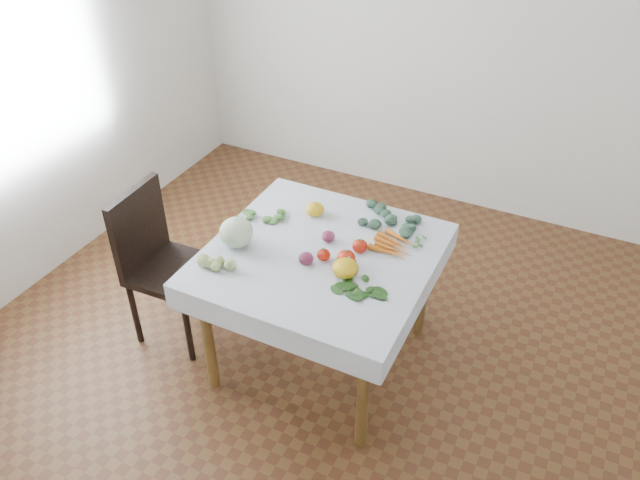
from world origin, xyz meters
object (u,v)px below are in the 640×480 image
Objects in this scene: table at (321,268)px; chair at (159,256)px; heirloom_back at (315,209)px; carrot_bunch at (395,246)px; cabbage at (236,232)px.

table is 0.96m from chair.
chair is at bearing -169.49° from table.
heirloom_back is 0.52m from carrot_bunch.
cabbage is (0.52, 0.04, 0.29)m from chair.
table is 9.54× the size of heirloom_back.
cabbage is 1.67× the size of heirloom_back.
chair reaches higher than cabbage.
table is 0.47m from cabbage.
carrot_bunch is at bearing 24.16° from cabbage.
chair is 1.33m from carrot_bunch.
carrot_bunch is (0.32, 0.20, 0.12)m from table.
cabbage is (-0.42, -0.13, 0.18)m from table.
chair is 4.36× the size of carrot_bunch.
carrot_bunch is (1.26, 0.38, 0.23)m from chair.
heirloom_back is at bearing 121.21° from table.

